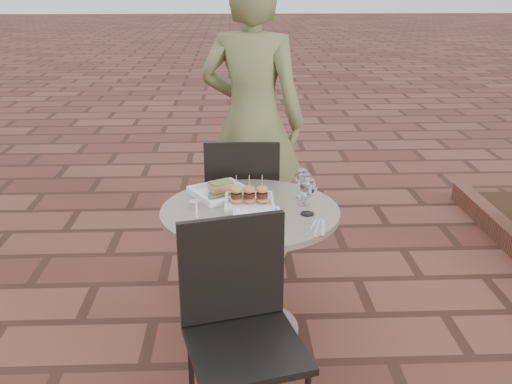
{
  "coord_description": "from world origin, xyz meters",
  "views": [
    {
      "loc": [
        -0.37,
        -2.79,
        1.81
      ],
      "look_at": [
        -0.26,
        -0.14,
        0.82
      ],
      "focal_mm": 40.0,
      "sensor_mm": 36.0,
      "label": 1
    }
  ],
  "objects_px": {
    "chair_far": "(243,197)",
    "plate_salmon": "(221,191)",
    "diner": "(252,122)",
    "cafe_table": "(250,253)",
    "plate_tuna": "(257,218)",
    "chair_near": "(239,314)",
    "plate_sliders": "(249,199)"
  },
  "relations": [
    {
      "from": "plate_salmon",
      "to": "cafe_table",
      "type": "bearing_deg",
      "value": -53.68
    },
    {
      "from": "cafe_table",
      "to": "chair_far",
      "type": "height_order",
      "value": "chair_far"
    },
    {
      "from": "chair_far",
      "to": "plate_tuna",
      "type": "distance_m",
      "value": 0.81
    },
    {
      "from": "plate_salmon",
      "to": "plate_sliders",
      "type": "height_order",
      "value": "plate_sliders"
    },
    {
      "from": "plate_tuna",
      "to": "plate_salmon",
      "type": "bearing_deg",
      "value": 116.44
    },
    {
      "from": "cafe_table",
      "to": "plate_tuna",
      "type": "xyz_separation_m",
      "value": [
        0.03,
        -0.16,
        0.26
      ]
    },
    {
      "from": "chair_far",
      "to": "plate_tuna",
      "type": "bearing_deg",
      "value": 96.54
    },
    {
      "from": "plate_sliders",
      "to": "diner",
      "type": "bearing_deg",
      "value": 86.98
    },
    {
      "from": "plate_tuna",
      "to": "chair_near",
      "type": "bearing_deg",
      "value": -100.52
    },
    {
      "from": "plate_tuna",
      "to": "plate_sliders",
      "type": "bearing_deg",
      "value": 98.74
    },
    {
      "from": "plate_sliders",
      "to": "plate_salmon",
      "type": "bearing_deg",
      "value": 134.37
    },
    {
      "from": "cafe_table",
      "to": "chair_far",
      "type": "distance_m",
      "value": 0.63
    },
    {
      "from": "cafe_table",
      "to": "chair_far",
      "type": "bearing_deg",
      "value": 92.35
    },
    {
      "from": "diner",
      "to": "plate_tuna",
      "type": "bearing_deg",
      "value": 105.84
    },
    {
      "from": "chair_far",
      "to": "plate_salmon",
      "type": "height_order",
      "value": "chair_far"
    },
    {
      "from": "diner",
      "to": "chair_far",
      "type": "bearing_deg",
      "value": 94.89
    },
    {
      "from": "chair_near",
      "to": "plate_tuna",
      "type": "bearing_deg",
      "value": 65.13
    },
    {
      "from": "chair_near",
      "to": "plate_sliders",
      "type": "distance_m",
      "value": 0.76
    },
    {
      "from": "chair_far",
      "to": "chair_near",
      "type": "height_order",
      "value": "same"
    },
    {
      "from": "diner",
      "to": "plate_tuna",
      "type": "relative_size",
      "value": 8.0
    },
    {
      "from": "plate_sliders",
      "to": "plate_tuna",
      "type": "bearing_deg",
      "value": -81.26
    },
    {
      "from": "chair_far",
      "to": "diner",
      "type": "relative_size",
      "value": 0.49
    },
    {
      "from": "chair_far",
      "to": "chair_near",
      "type": "relative_size",
      "value": 1.0
    },
    {
      "from": "chair_near",
      "to": "plate_salmon",
      "type": "relative_size",
      "value": 2.45
    },
    {
      "from": "plate_tuna",
      "to": "chair_far",
      "type": "bearing_deg",
      "value": 94.08
    },
    {
      "from": "chair_near",
      "to": "diner",
      "type": "xyz_separation_m",
      "value": [
        0.11,
        1.65,
        0.39
      ]
    },
    {
      "from": "chair_near",
      "to": "plate_sliders",
      "type": "relative_size",
      "value": 3.69
    },
    {
      "from": "cafe_table",
      "to": "diner",
      "type": "bearing_deg",
      "value": 87.26
    },
    {
      "from": "diner",
      "to": "plate_sliders",
      "type": "bearing_deg",
      "value": 103.66
    },
    {
      "from": "cafe_table",
      "to": "diner",
      "type": "relative_size",
      "value": 0.48
    },
    {
      "from": "cafe_table",
      "to": "diner",
      "type": "xyz_separation_m",
      "value": [
        0.05,
        0.97,
        0.46
      ]
    },
    {
      "from": "cafe_table",
      "to": "plate_salmon",
      "type": "distance_m",
      "value": 0.37
    }
  ]
}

